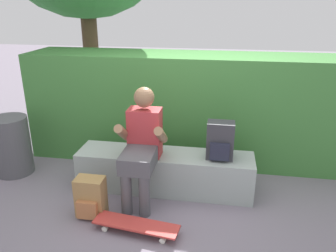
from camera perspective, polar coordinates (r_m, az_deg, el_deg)
ground_plane at (r=3.66m, az=-1.29°, el=-12.64°), size 24.00×24.00×0.00m
bench_main at (r=3.77m, az=-0.56°, el=-7.69°), size 1.93×0.44×0.44m
person_skater at (r=3.44m, az=-4.45°, el=-2.90°), size 0.49×0.62×1.19m
skateboard_near_person at (r=3.22m, az=-5.44°, el=-16.35°), size 0.82×0.30×0.09m
backpack_on_bench at (r=3.54m, az=8.84°, el=-2.55°), size 0.28×0.23×0.40m
backpack_on_ground at (r=3.44m, az=-13.00°, el=-11.74°), size 0.28×0.23×0.40m
hedge_row at (r=4.39m, az=5.72°, el=3.05°), size 4.48×0.77×1.38m
trash_bin at (r=4.48m, az=-24.96°, el=-3.04°), size 0.44×0.44×0.71m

